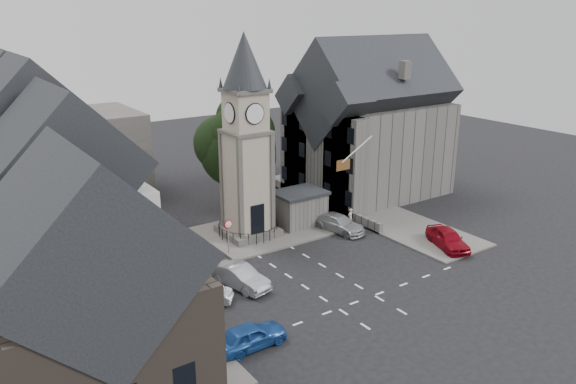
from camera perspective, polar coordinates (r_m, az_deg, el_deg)
ground at (r=40.41m, az=1.80°, el=-7.98°), size 120.00×120.00×0.00m
pavement_west at (r=40.42m, az=-18.16°, el=-8.82°), size 6.00×30.00×0.14m
pavement_east at (r=53.14m, az=7.16°, el=-1.52°), size 6.00×26.00×0.14m
central_island at (r=47.21m, az=-2.48°, el=-3.93°), size 10.00×8.00×0.16m
road_markings at (r=36.63m, az=6.98°, el=-11.02°), size 20.00×8.00×0.01m
clock_tower at (r=44.08m, az=-4.27°, el=5.40°), size 4.86×4.86×16.25m
stone_shelter at (r=48.02m, az=1.15°, el=-1.66°), size 4.30×3.30×3.08m
town_tree at (r=49.54m, az=-5.18°, el=5.42°), size 7.20×7.20×10.80m
warning_sign_post at (r=42.24m, az=-6.07°, el=-3.88°), size 0.70×0.19×2.85m
terrace_pink at (r=46.97m, az=-26.01°, el=2.46°), size 8.10×7.60×12.80m
terrace_cream at (r=39.32m, az=-24.09°, el=-0.03°), size 8.10×7.60×12.80m
terrace_tudor at (r=31.99m, az=-21.18°, el=-4.36°), size 8.10×7.60×12.00m
building_sw_stone at (r=24.13m, az=-19.10°, el=-13.86°), size 8.60×7.60×10.40m
backdrop_west at (r=59.62m, az=-24.29°, el=3.10°), size 20.00×10.00×8.00m
east_building at (r=55.96m, az=8.14°, el=6.02°), size 14.40×11.40×12.60m
east_boundary_wall at (r=52.76m, az=3.45°, el=-1.12°), size 0.40×16.00×0.90m
flagpole at (r=45.76m, az=7.03°, el=4.34°), size 3.68×0.10×2.74m
car_west_blue at (r=31.76m, az=-3.83°, el=-14.36°), size 4.20×1.73×1.43m
car_west_silver at (r=36.49m, az=-8.73°, el=-10.10°), size 3.81×3.53×1.27m
car_west_grey at (r=39.12m, az=-12.72°, el=-8.20°), size 5.65×4.42×1.43m
car_island_silver at (r=37.99m, az=-4.91°, el=-8.56°), size 2.64×4.81×1.50m
car_island_east at (r=47.19m, az=5.17°, el=-3.19°), size 2.93×5.14×1.40m
car_east_red at (r=45.48m, az=15.92°, el=-4.56°), size 3.38×4.98×1.57m
pedestrian at (r=48.57m, az=6.35°, el=-2.53°), size 0.61×0.46×1.51m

